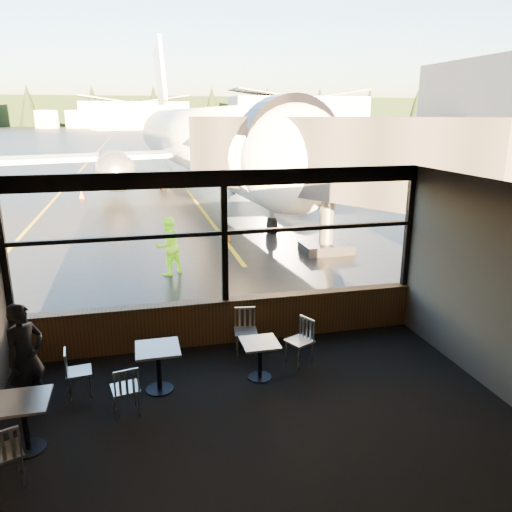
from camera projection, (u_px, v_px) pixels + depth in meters
name	position (u px, v px, depth m)	size (l,w,h in m)	color
ground_plane	(139.00, 134.00, 122.43)	(520.00, 520.00, 0.00)	black
carpet_floor	(262.00, 427.00, 7.44)	(8.00, 6.00, 0.01)	black
ceiling	(263.00, 194.00, 6.48)	(8.00, 6.00, 0.04)	#38332D
wall_right	(508.00, 295.00, 7.87)	(0.04, 6.00, 3.50)	#4F473F
wall_back	(352.00, 456.00, 4.16)	(8.00, 0.04, 3.50)	#4F473F
window_sill	(226.00, 321.00, 10.12)	(8.00, 0.28, 0.90)	#4D3117
window_header	(223.00, 178.00, 9.33)	(8.00, 0.18, 0.30)	black
mullion_left	(3.00, 250.00, 8.75)	(0.12, 0.12, 2.60)	black
mullion_centre	(224.00, 238.00, 9.64)	(0.12, 0.12, 2.60)	black
mullion_right	(408.00, 227.00, 10.54)	(0.12, 0.12, 2.60)	black
window_transom	(224.00, 233.00, 9.62)	(8.00, 0.10, 0.08)	black
airliner	(201.00, 97.00, 29.10)	(30.01, 36.01, 11.00)	white
jet_bridge	(307.00, 179.00, 15.50)	(9.67, 11.82, 5.16)	#29292C
cafe_table_near	(260.00, 360.00, 8.75)	(0.63, 0.63, 0.69)	#A49F97
cafe_table_mid	(159.00, 369.00, 8.34)	(0.72, 0.72, 0.79)	gray
cafe_table_left	(25.00, 425.00, 6.84)	(0.71, 0.71, 0.78)	#A19C94
chair_near_e	(299.00, 342.00, 9.24)	(0.48, 0.48, 0.88)	#B8B3A6
chair_near_n	(246.00, 332.00, 9.61)	(0.50, 0.50, 0.91)	beige
chair_mid_s	(125.00, 389.00, 7.67)	(0.47, 0.47, 0.86)	#ACA79C
chair_mid_w	(79.00, 372.00, 8.20)	(0.46, 0.46, 0.83)	#AAA699
chair_left_s	(3.00, 454.00, 6.17)	(0.49, 0.49, 0.90)	#AAA69A
passenger	(26.00, 358.00, 7.68)	(0.64, 0.42, 1.77)	black
ground_crew	(168.00, 246.00, 14.37)	(0.82, 0.64, 1.70)	#BFF219
cone_nose	(227.00, 235.00, 18.46)	(0.32, 0.32, 0.44)	#F75107
cone_wing	(82.00, 194.00, 27.78)	(0.32, 0.32, 0.44)	#FB6507
hangar_mid	(135.00, 113.00, 181.84)	(38.00, 15.00, 10.00)	silver
hangar_right	(298.00, 111.00, 188.62)	(50.00, 20.00, 12.00)	silver
fuel_tank_a	(47.00, 119.00, 172.78)	(8.00, 8.00, 6.00)	silver
fuel_tank_b	(77.00, 119.00, 175.05)	(8.00, 8.00, 6.00)	silver
fuel_tank_c	(107.00, 119.00, 177.31)	(8.00, 8.00, 6.00)	silver
treeline	(134.00, 111.00, 204.94)	(360.00, 3.00, 12.00)	black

